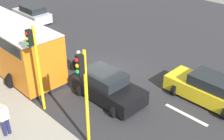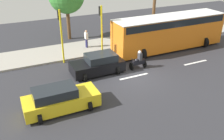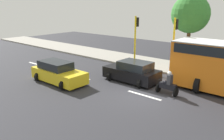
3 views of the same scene
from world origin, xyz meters
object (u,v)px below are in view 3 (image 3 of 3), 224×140
at_px(pedestrian_near_signal, 178,57).
at_px(traffic_light_corner, 136,35).
at_px(car_black, 132,72).
at_px(traffic_light_midblock, 174,39).
at_px(motorcycle, 168,85).
at_px(car_yellow_cab, 58,73).
at_px(street_tree_north, 190,14).

distance_m(pedestrian_near_signal, traffic_light_corner, 4.09).
distance_m(car_black, traffic_light_midblock, 4.12).
bearing_deg(traffic_light_corner, motorcycle, -126.32).
height_order(car_yellow_cab, pedestrian_near_signal, pedestrian_near_signal).
relative_size(car_yellow_cab, pedestrian_near_signal, 2.60).
bearing_deg(street_tree_north, pedestrian_near_signal, -169.43).
bearing_deg(traffic_light_midblock, traffic_light_corner, 90.00).
xyz_separation_m(motorcycle, street_tree_north, (9.53, 2.88, 3.86)).
distance_m(car_black, motorcycle, 3.27).
height_order(motorcycle, traffic_light_corner, traffic_light_corner).
relative_size(traffic_light_corner, street_tree_north, 0.71).
xyz_separation_m(car_yellow_cab, motorcycle, (2.95, -7.11, -0.07)).
xyz_separation_m(pedestrian_near_signal, street_tree_north, (3.56, 0.66, 3.45)).
distance_m(car_yellow_cab, traffic_light_midblock, 8.97).
bearing_deg(car_black, motorcycle, -102.03).
relative_size(pedestrian_near_signal, street_tree_north, 0.27).
xyz_separation_m(car_black, motorcycle, (-0.68, -3.20, -0.07)).
height_order(car_yellow_cab, traffic_light_corner, traffic_light_corner).
bearing_deg(car_yellow_cab, street_tree_north, -18.69).
bearing_deg(street_tree_north, traffic_light_midblock, -167.31).
bearing_deg(car_yellow_cab, pedestrian_near_signal, -28.72).
bearing_deg(motorcycle, traffic_light_midblock, 22.89).
bearing_deg(motorcycle, traffic_light_corner, 53.68).
relative_size(motorcycle, street_tree_north, 0.24).
relative_size(car_yellow_cab, street_tree_north, 0.69).
distance_m(car_black, pedestrian_near_signal, 5.38).
bearing_deg(street_tree_north, car_black, 177.95).
bearing_deg(pedestrian_near_signal, motorcycle, -159.59).
distance_m(car_yellow_cab, traffic_light_corner, 7.34).
height_order(pedestrian_near_signal, traffic_light_midblock, traffic_light_midblock).
bearing_deg(traffic_light_midblock, pedestrian_near_signal, 16.02).
height_order(car_black, motorcycle, motorcycle).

